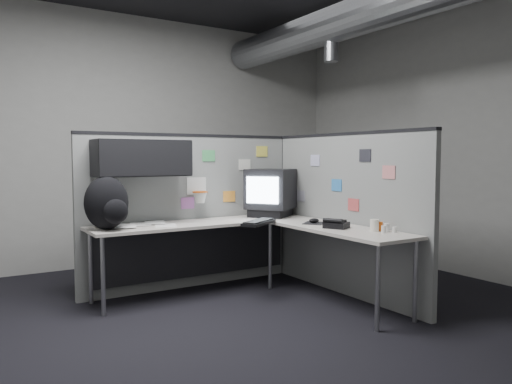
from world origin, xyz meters
TOP-DOWN VIEW (x-y plane):
  - room at (0.56, 0.00)m, footprint 5.62×5.62m
  - partition_back at (-0.25, 1.23)m, footprint 2.44×0.42m
  - partition_right at (1.10, 0.22)m, footprint 0.07×2.23m
  - desk at (0.15, 0.70)m, footprint 2.31×2.11m
  - monitor at (0.73, 1.01)m, footprint 0.64×0.64m
  - keyboard at (0.27, 0.52)m, footprint 0.48×0.39m
  - mouse at (0.77, 0.29)m, footprint 0.30×0.29m
  - phone at (0.74, -0.07)m, footprint 0.25×0.26m
  - bottles at (0.94, -0.49)m, footprint 0.13×0.18m
  - cup at (0.89, -0.41)m, footprint 0.09×0.09m
  - papers at (-0.79, 1.08)m, footprint 0.76×0.65m
  - backpack at (-1.08, 0.93)m, footprint 0.43×0.40m

SIDE VIEW (x-z plane):
  - desk at x=0.15m, z-range 0.25..0.98m
  - papers at x=-0.79m, z-range 0.73..0.75m
  - mouse at x=0.77m, z-range 0.72..0.77m
  - keyboard at x=0.27m, z-range 0.73..0.77m
  - bottles at x=0.94m, z-range 0.72..0.81m
  - phone at x=0.74m, z-range 0.72..0.81m
  - cup at x=0.89m, z-range 0.73..0.84m
  - partition_right at x=1.10m, z-range 0.00..1.63m
  - backpack at x=-1.08m, z-range 0.72..1.21m
  - partition_back at x=-0.25m, z-range 0.18..1.81m
  - monitor at x=0.73m, z-range 0.74..1.26m
  - room at x=0.56m, z-range 0.49..3.71m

